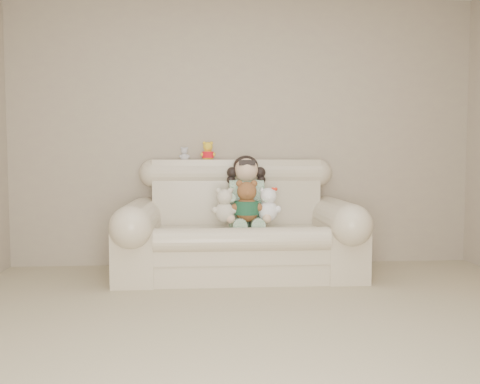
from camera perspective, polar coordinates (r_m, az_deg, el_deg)
name	(u,v)px	position (r m, az deg, el deg)	size (l,w,h in m)	color
floor	(285,371)	(2.56, 5.28, -19.96)	(5.00, 5.00, 0.00)	tan
wall_back	(244,132)	(4.83, 0.52, 7.00)	(4.50, 4.50, 0.00)	#A29081
sofa	(239,218)	(4.34, -0.09, -3.01)	(2.10, 0.95, 1.03)	#C2B69C
seated_child	(246,191)	(4.41, 0.73, 0.14)	(0.39, 0.48, 0.66)	#337C44
brown_teddy	(247,197)	(4.19, 0.78, -0.61)	(0.27, 0.21, 0.42)	brown
white_cat	(268,201)	(4.23, 3.27, -1.03)	(0.22, 0.17, 0.35)	white
cream_teddy	(224,202)	(4.17, -1.82, -1.14)	(0.22, 0.17, 0.34)	beige
yellow_mini_bear	(208,150)	(4.70, -3.74, 4.91)	(0.14, 0.11, 0.22)	yellow
grey_mini_plush	(184,153)	(4.69, -6.45, 4.51)	(0.10, 0.08, 0.16)	silver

